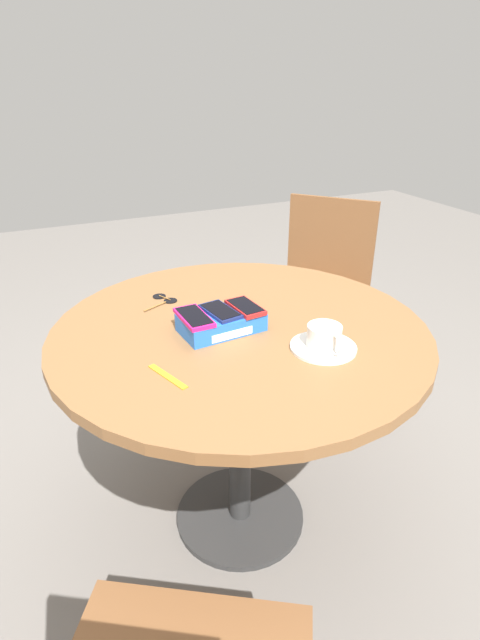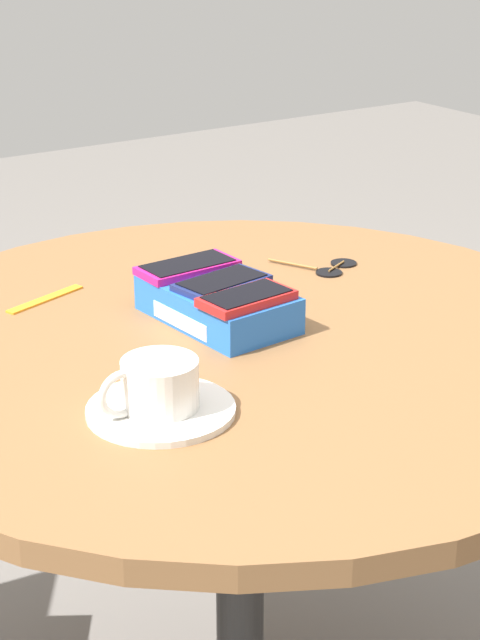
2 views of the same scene
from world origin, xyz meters
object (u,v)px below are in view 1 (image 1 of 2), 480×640
Objects in this scene: round_table at (240,361)px; phone_navy at (220,311)px; phone_box at (221,322)px; saucer at (323,347)px; phone_red at (245,307)px; lanyard_strap at (168,376)px; coffee_cup at (325,336)px; sunglasses at (164,299)px; chair_near_window at (319,298)px; phone_magenta at (194,317)px.

phone_navy is at bearing 172.48° from round_table.
saucer is (0.20, -0.20, -0.02)m from phone_box.
phone_navy is 0.07m from phone_red.
phone_navy is at bearing 39.98° from lanyard_strap.
phone_box is 0.28m from coffee_cup.
sunglasses reaches higher than lanyard_strap.
phone_box is (-0.06, 0.00, 0.13)m from round_table.
round_table is at bearing -138.59° from chair_near_window.
chair_near_window is at bearing 36.15° from phone_magenta.
chair_near_window reaches higher than phone_magenta.
phone_magenta is at bearing -174.90° from phone_navy.
phone_box is at bearing 133.89° from coffee_cup.
coffee_cup is at bearing -55.23° from round_table.
phone_red is at bearing 121.15° from coffee_cup.
phone_navy reaches higher than round_table.
phone_red is at bearing -2.64° from phone_navy.
phone_magenta reaches higher than round_table.
coffee_cup is at bearing -46.11° from phone_box.
lanyard_strap is 1.15× the size of sunglasses.
round_table is at bearing -61.98° from sunglasses.
chair_near_window is at bearing 38.72° from phone_navy.
sunglasses reaches higher than round_table.
chair_near_window is at bearing 56.83° from saucer.
phone_box is at bearing -141.00° from chair_near_window.
chair_near_window is (0.62, 0.56, -0.31)m from phone_red.
phone_magenta reaches higher than lanyard_strap.
phone_magenta is at bearing 143.35° from coffee_cup.
phone_magenta is 1.19× the size of coffee_cup.
phone_navy is 1.02× the size of lanyard_strap.
phone_red is 0.95× the size of lanyard_strap.
phone_navy is at bearing 177.36° from phone_red.
coffee_cup is (0.27, -0.20, -0.02)m from phone_magenta.
lanyard_strap is (-0.27, -0.17, -0.05)m from phone_red.
phone_magenta reaches higher than saucer.
sunglasses is (-0.08, 0.26, -0.02)m from phone_box.
saucer is at bearing -54.84° from round_table.
phone_red is at bearing -138.08° from chair_near_window.
coffee_cup is at bearing -47.00° from phone_navy.
chair_near_window reaches higher than phone_box.
phone_navy is at bearing -141.28° from chair_near_window.
chair_near_window is at bearing 56.93° from coffee_cup.
phone_navy is 0.27m from sunglasses.
phone_red is 0.15× the size of chair_near_window.
phone_box is 1.60× the size of phone_magenta.
round_table is 0.32m from lanyard_strap.
phone_red is 0.89m from chair_near_window.
saucer is at bearing 89.76° from coffee_cup.
chair_near_window is (0.90, 0.73, -0.26)m from lanyard_strap.
coffee_cup is at bearing -58.91° from sunglasses.
saucer is (0.20, -0.21, -0.05)m from phone_navy.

